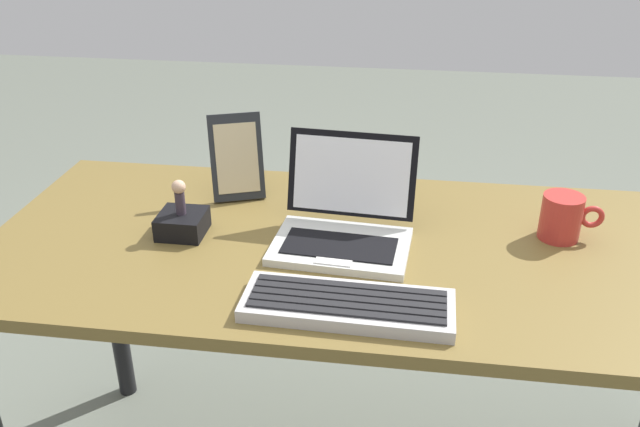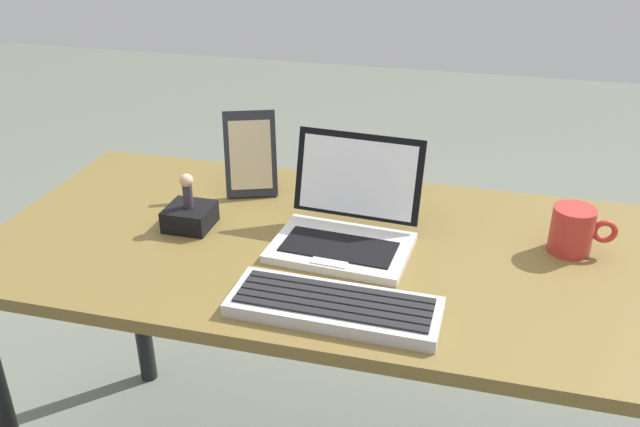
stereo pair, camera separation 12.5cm
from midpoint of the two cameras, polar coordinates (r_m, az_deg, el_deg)
desk at (r=1.35m, az=7.55°, el=-5.99°), size 1.54×0.66×0.70m
laptop_front at (r=1.30m, az=4.99°, el=-1.06°), size 0.27×0.24×0.19m
external_keyboard at (r=1.11m, az=4.46°, el=-7.96°), size 0.35×0.13×0.03m
photo_frame at (r=1.48m, az=-3.54°, el=4.97°), size 0.13×0.10×0.19m
figurine_stand at (r=1.38m, az=-8.48°, el=-0.33°), size 0.09×0.09×0.04m
figurine at (r=1.35m, az=-8.66°, el=2.10°), size 0.03×0.03×0.07m
coffee_mug at (r=1.37m, az=23.18°, el=-1.37°), size 0.12×0.08×0.09m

